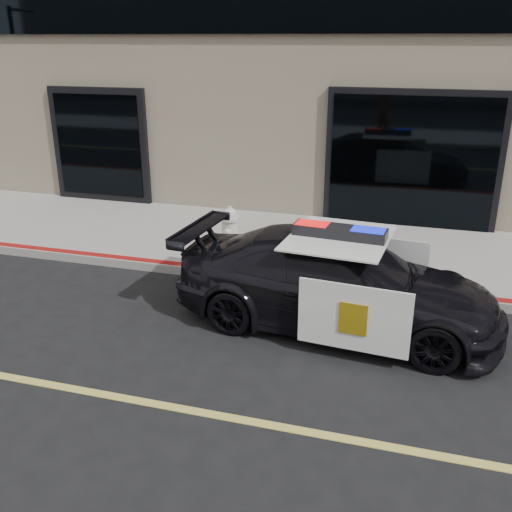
# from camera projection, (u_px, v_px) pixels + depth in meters

# --- Properties ---
(ground) EXTENTS (120.00, 120.00, 0.00)m
(ground) POSITION_uv_depth(u_px,v_px,m) (480.00, 464.00, 5.41)
(ground) COLOR black
(ground) RESTS_ON ground
(sidewalk_n) EXTENTS (60.00, 3.50, 0.15)m
(sidewalk_n) POSITION_uv_depth(u_px,v_px,m) (459.00, 262.00, 10.09)
(sidewalk_n) COLOR gray
(sidewalk_n) RESTS_ON ground
(police_car) EXTENTS (2.58, 4.76, 1.46)m
(police_car) POSITION_uv_depth(u_px,v_px,m) (337.00, 282.00, 7.80)
(police_car) COLOR black
(police_car) RESTS_ON ground
(fire_hydrant) EXTENTS (0.40, 0.55, 0.88)m
(fire_hydrant) POSITION_uv_depth(u_px,v_px,m) (230.00, 232.00, 10.09)
(fire_hydrant) COLOR silver
(fire_hydrant) RESTS_ON sidewalk_n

